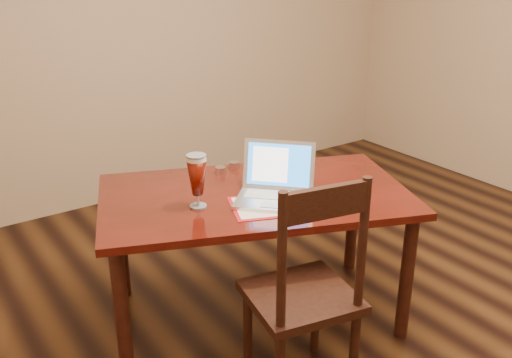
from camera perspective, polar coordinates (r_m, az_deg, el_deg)
ground at (r=3.19m, az=13.75°, el=-14.76°), size 5.00×5.00×0.00m
dining_table at (r=2.92m, az=-0.16°, el=-2.82°), size 1.77×1.39×0.99m
dining_chair at (r=2.51m, az=4.93°, el=-11.38°), size 0.52×0.51×1.06m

